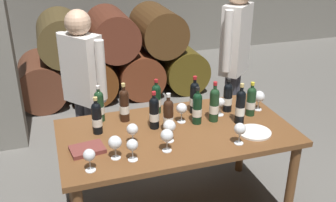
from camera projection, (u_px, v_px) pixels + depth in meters
name	position (u px, v px, depth m)	size (l,w,h in m)	color
barrel_stack	(113.00, 56.00, 5.20)	(2.49, 0.90, 1.15)	#592F1F
dining_table	(176.00, 141.00, 2.90)	(1.70, 0.90, 0.76)	brown
wine_bottle_0	(124.00, 105.00, 2.95)	(0.07, 0.07, 0.31)	black
wine_bottle_1	(156.00, 98.00, 3.08)	(0.07, 0.07, 0.28)	black
wine_bottle_2	(99.00, 106.00, 2.95)	(0.07, 0.07, 0.29)	#19381E
wine_bottle_3	(240.00, 106.00, 2.91)	(0.07, 0.07, 0.32)	black
wine_bottle_4	(228.00, 97.00, 3.11)	(0.07, 0.07, 0.28)	black
wine_bottle_5	(194.00, 97.00, 3.08)	(0.07, 0.07, 0.31)	black
wine_bottle_6	(214.00, 104.00, 2.94)	(0.07, 0.07, 0.32)	#19381E
wine_bottle_7	(197.00, 108.00, 2.91)	(0.07, 0.07, 0.29)	black
wine_bottle_8	(168.00, 116.00, 2.77)	(0.07, 0.07, 0.31)	black
wine_bottle_9	(251.00, 101.00, 3.04)	(0.07, 0.07, 0.28)	#19381E
wine_bottle_10	(97.00, 118.00, 2.78)	(0.07, 0.07, 0.28)	black
wine_bottle_11	(154.00, 112.00, 2.85)	(0.07, 0.07, 0.29)	black
wine_glass_0	(132.00, 130.00, 2.64)	(0.08, 0.08, 0.15)	white
wine_glass_1	(89.00, 156.00, 2.35)	(0.08, 0.08, 0.15)	white
wine_glass_2	(169.00, 127.00, 2.67)	(0.09, 0.09, 0.16)	white
wine_glass_3	(115.00, 143.00, 2.47)	(0.09, 0.09, 0.16)	white
wine_glass_4	(259.00, 97.00, 3.13)	(0.09, 0.09, 0.16)	white
wine_glass_5	(167.00, 136.00, 2.56)	(0.09, 0.09, 0.16)	white
wine_glass_6	(182.00, 109.00, 2.93)	(0.08, 0.08, 0.16)	white
wine_glass_7	(240.00, 129.00, 2.64)	(0.08, 0.08, 0.16)	white
wine_glass_8	(220.00, 103.00, 3.04)	(0.07, 0.07, 0.15)	white
wine_glass_9	(132.00, 146.00, 2.46)	(0.07, 0.07, 0.15)	white
tasting_notebook	(87.00, 149.00, 2.59)	(0.22, 0.16, 0.03)	brown
serving_plate	(254.00, 132.00, 2.82)	(0.24, 0.24, 0.01)	white
sommelier_presenting	(235.00, 53.00, 3.62)	(0.39, 0.36, 1.72)	#383842
taster_seated_left	(84.00, 84.00, 3.25)	(0.34, 0.40, 1.54)	#383842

